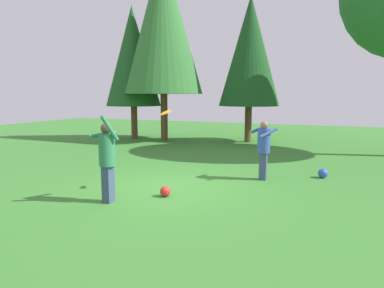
{
  "coord_description": "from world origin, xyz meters",
  "views": [
    {
      "loc": [
        3.56,
        -7.25,
        2.28
      ],
      "look_at": [
        0.39,
        0.55,
        1.05
      ],
      "focal_mm": 31.05,
      "sensor_mm": 36.0,
      "label": 1
    }
  ],
  "objects_px": {
    "tree_center": "(250,52)",
    "ball_red": "(165,191)",
    "person_thrower": "(107,155)",
    "ball_blue": "(323,173)",
    "frisbee": "(166,113)",
    "person_catcher": "(264,145)",
    "tree_far_left": "(133,57)",
    "tree_left": "(163,23)"
  },
  "relations": [
    {
      "from": "person_thrower",
      "to": "frisbee",
      "type": "xyz_separation_m",
      "value": [
        0.79,
        1.22,
        0.86
      ]
    },
    {
      "from": "tree_center",
      "to": "person_thrower",
      "type": "bearing_deg",
      "value": -93.9
    },
    {
      "from": "person_thrower",
      "to": "ball_blue",
      "type": "bearing_deg",
      "value": -13.74
    },
    {
      "from": "frisbee",
      "to": "ball_red",
      "type": "relative_size",
      "value": 1.52
    },
    {
      "from": "ball_red",
      "to": "tree_left",
      "type": "bearing_deg",
      "value": 116.89
    },
    {
      "from": "frisbee",
      "to": "tree_center",
      "type": "relative_size",
      "value": 0.05
    },
    {
      "from": "person_catcher",
      "to": "frisbee",
      "type": "height_order",
      "value": "frisbee"
    },
    {
      "from": "tree_far_left",
      "to": "tree_center",
      "type": "xyz_separation_m",
      "value": [
        5.92,
        0.93,
        0.1
      ]
    },
    {
      "from": "ball_blue",
      "to": "person_thrower",
      "type": "bearing_deg",
      "value": -136.63
    },
    {
      "from": "person_thrower",
      "to": "person_catcher",
      "type": "bearing_deg",
      "value": -7.55
    },
    {
      "from": "person_catcher",
      "to": "tree_left",
      "type": "relative_size",
      "value": 0.17
    },
    {
      "from": "ball_blue",
      "to": "tree_far_left",
      "type": "relative_size",
      "value": 0.04
    },
    {
      "from": "tree_center",
      "to": "ball_blue",
      "type": "bearing_deg",
      "value": -60.89
    },
    {
      "from": "person_catcher",
      "to": "ball_blue",
      "type": "height_order",
      "value": "person_catcher"
    },
    {
      "from": "frisbee",
      "to": "tree_center",
      "type": "distance_m",
      "value": 9.51
    },
    {
      "from": "frisbee",
      "to": "ball_blue",
      "type": "relative_size",
      "value": 1.4
    },
    {
      "from": "tree_far_left",
      "to": "tree_left",
      "type": "distance_m",
      "value": 2.41
    },
    {
      "from": "frisbee",
      "to": "ball_red",
      "type": "bearing_deg",
      "value": -67.16
    },
    {
      "from": "tree_far_left",
      "to": "tree_center",
      "type": "relative_size",
      "value": 0.98
    },
    {
      "from": "person_thrower",
      "to": "frisbee",
      "type": "height_order",
      "value": "frisbee"
    },
    {
      "from": "person_catcher",
      "to": "ball_red",
      "type": "height_order",
      "value": "person_catcher"
    },
    {
      "from": "frisbee",
      "to": "tree_left",
      "type": "height_order",
      "value": "tree_left"
    },
    {
      "from": "person_thrower",
      "to": "ball_red",
      "type": "distance_m",
      "value": 1.55
    },
    {
      "from": "ball_blue",
      "to": "tree_far_left",
      "type": "bearing_deg",
      "value": 150.11
    },
    {
      "from": "ball_red",
      "to": "person_thrower",
      "type": "bearing_deg",
      "value": -139.35
    },
    {
      "from": "tree_center",
      "to": "ball_red",
      "type": "bearing_deg",
      "value": -88.54
    },
    {
      "from": "frisbee",
      "to": "ball_blue",
      "type": "distance_m",
      "value": 4.8
    },
    {
      "from": "person_thrower",
      "to": "tree_far_left",
      "type": "xyz_separation_m",
      "value": [
        -5.21,
        9.47,
        3.23
      ]
    },
    {
      "from": "ball_blue",
      "to": "tree_center",
      "type": "distance_m",
      "value": 8.43
    },
    {
      "from": "tree_left",
      "to": "frisbee",
      "type": "bearing_deg",
      "value": -62.92
    },
    {
      "from": "person_thrower",
      "to": "tree_center",
      "type": "bearing_deg",
      "value": 28.99
    },
    {
      "from": "frisbee",
      "to": "tree_left",
      "type": "distance_m",
      "value": 9.91
    },
    {
      "from": "person_thrower",
      "to": "person_catcher",
      "type": "xyz_separation_m",
      "value": [
        2.73,
        3.21,
        -0.08
      ]
    },
    {
      "from": "frisbee",
      "to": "tree_far_left",
      "type": "xyz_separation_m",
      "value": [
        -6.0,
        8.25,
        2.37
      ]
    },
    {
      "from": "ball_blue",
      "to": "tree_left",
      "type": "distance_m",
      "value": 10.87
    },
    {
      "from": "ball_red",
      "to": "tree_center",
      "type": "height_order",
      "value": "tree_center"
    },
    {
      "from": "person_thrower",
      "to": "ball_blue",
      "type": "distance_m",
      "value": 5.93
    },
    {
      "from": "person_catcher",
      "to": "tree_center",
      "type": "xyz_separation_m",
      "value": [
        -2.02,
        7.19,
        3.4
      ]
    },
    {
      "from": "ball_red",
      "to": "tree_center",
      "type": "bearing_deg",
      "value": 91.46
    },
    {
      "from": "tree_far_left",
      "to": "tree_left",
      "type": "relative_size",
      "value": 0.74
    },
    {
      "from": "person_thrower",
      "to": "tree_center",
      "type": "xyz_separation_m",
      "value": [
        0.71,
        10.4,
        3.33
      ]
    },
    {
      "from": "tree_left",
      "to": "person_thrower",
      "type": "bearing_deg",
      "value": -70.18
    }
  ]
}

